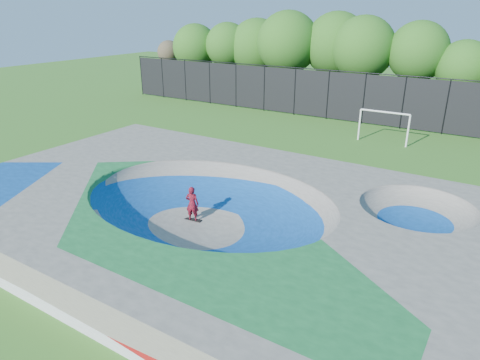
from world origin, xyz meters
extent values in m
plane|color=#2F651C|center=(0.00, 0.00, 0.00)|extent=(120.00, 120.00, 0.00)
cube|color=gray|center=(0.00, 0.00, 0.75)|extent=(22.00, 14.00, 1.50)
imported|color=red|center=(-0.97, 0.22, 0.79)|extent=(0.67, 0.54, 1.59)
cube|color=black|center=(-0.97, 0.22, 0.03)|extent=(0.81, 0.36, 0.05)
cylinder|color=white|center=(1.22, 16.31, 1.09)|extent=(0.12, 0.12, 2.17)
cylinder|color=white|center=(4.48, 16.31, 1.09)|extent=(0.12, 0.12, 2.17)
cylinder|color=white|center=(2.85, 16.31, 2.17)|extent=(3.26, 0.12, 0.12)
cylinder|color=black|center=(-24.00, 21.00, 2.00)|extent=(0.09, 0.09, 4.00)
cylinder|color=black|center=(-21.00, 21.00, 2.00)|extent=(0.09, 0.09, 4.00)
cylinder|color=black|center=(-18.00, 21.00, 2.00)|extent=(0.09, 0.09, 4.00)
cylinder|color=black|center=(-15.00, 21.00, 2.00)|extent=(0.09, 0.09, 4.00)
cylinder|color=black|center=(-12.00, 21.00, 2.00)|extent=(0.09, 0.09, 4.00)
cylinder|color=black|center=(-9.00, 21.00, 2.00)|extent=(0.09, 0.09, 4.00)
cylinder|color=black|center=(-6.00, 21.00, 2.00)|extent=(0.09, 0.09, 4.00)
cylinder|color=black|center=(-3.00, 21.00, 2.00)|extent=(0.09, 0.09, 4.00)
cylinder|color=black|center=(0.00, 21.00, 2.00)|extent=(0.09, 0.09, 4.00)
cylinder|color=black|center=(3.00, 21.00, 2.00)|extent=(0.09, 0.09, 4.00)
cylinder|color=black|center=(6.00, 21.00, 2.00)|extent=(0.09, 0.09, 4.00)
cube|color=black|center=(0.00, 21.00, 2.00)|extent=(48.00, 0.03, 3.80)
cylinder|color=black|center=(0.00, 21.00, 4.00)|extent=(48.00, 0.08, 0.08)
cylinder|color=#472C23|center=(-24.20, 25.86, 1.48)|extent=(0.44, 0.44, 2.97)
sphere|color=brown|center=(-24.20, 25.86, 4.07)|extent=(2.60, 2.60, 2.60)
cylinder|color=#472C23|center=(-20.09, 25.51, 1.50)|extent=(0.44, 0.44, 3.00)
sphere|color=#255B18|center=(-20.09, 25.51, 4.82)|extent=(4.85, 4.85, 4.85)
cylinder|color=#472C23|center=(-16.15, 25.88, 1.71)|extent=(0.44, 0.44, 3.43)
sphere|color=#255B18|center=(-16.15, 25.88, 5.14)|extent=(4.58, 4.58, 4.58)
cylinder|color=#472C23|center=(-13.28, 26.98, 1.45)|extent=(0.44, 0.44, 2.90)
sphere|color=#255B18|center=(-13.28, 26.98, 5.02)|extent=(5.65, 5.65, 5.65)
cylinder|color=#472C23|center=(-9.07, 25.56, 1.73)|extent=(0.44, 0.44, 3.46)
sphere|color=#255B18|center=(-9.07, 25.56, 5.66)|extent=(5.85, 5.85, 5.85)
cylinder|color=#472C23|center=(-4.86, 27.13, 1.69)|extent=(0.44, 0.44, 3.37)
sphere|color=#255B18|center=(-4.86, 27.13, 5.57)|extent=(5.86, 5.86, 5.86)
cylinder|color=#472C23|center=(-1.94, 25.94, 1.69)|extent=(0.44, 0.44, 3.37)
sphere|color=#255B18|center=(-1.94, 25.94, 5.44)|extent=(5.52, 5.52, 5.52)
cylinder|color=#472C23|center=(2.53, 26.61, 1.71)|extent=(0.44, 0.44, 3.43)
sphere|color=#255B18|center=(2.53, 26.61, 5.30)|extent=(5.00, 5.00, 5.00)
cylinder|color=#472C23|center=(6.14, 26.42, 1.33)|extent=(0.44, 0.44, 2.67)
sphere|color=#255B18|center=(6.14, 26.42, 4.28)|extent=(4.30, 4.30, 4.30)
camera|label=1|loc=(9.60, -12.80, 8.52)|focal=32.00mm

